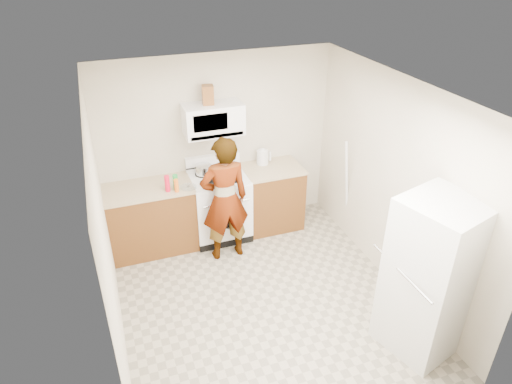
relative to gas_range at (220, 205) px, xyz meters
name	(u,v)px	position (x,y,z in m)	size (l,w,h in m)	color
floor	(263,300)	(0.10, -1.48, -0.49)	(3.60, 3.60, 0.00)	gray
back_wall	(218,145)	(0.10, 0.31, 0.76)	(3.20, 0.02, 2.50)	beige
right_wall	(394,185)	(1.69, -1.48, 0.76)	(0.02, 3.60, 2.50)	beige
cabinet_left	(152,219)	(-0.94, 0.01, -0.04)	(1.12, 0.62, 0.90)	brown
counter_left	(147,189)	(-0.94, 0.01, 0.43)	(1.14, 0.64, 0.04)	tan
cabinet_right	(272,198)	(0.78, 0.01, -0.04)	(0.80, 0.62, 0.90)	brown
counter_right	(272,169)	(0.78, 0.01, 0.43)	(0.82, 0.64, 0.04)	tan
gas_range	(220,205)	(0.00, 0.00, 0.00)	(0.76, 0.65, 1.13)	white
microwave	(213,119)	(0.00, 0.13, 1.21)	(0.76, 0.38, 0.40)	white
person	(225,200)	(-0.05, -0.48, 0.36)	(0.62, 0.41, 1.70)	tan
fridge	(430,277)	(1.41, -2.60, 0.36)	(0.70, 0.70, 1.70)	silver
kettle	(263,157)	(0.70, 0.17, 0.55)	(0.17, 0.17, 0.20)	silver
jug	(208,95)	(-0.05, 0.14, 1.53)	(0.14, 0.14, 0.24)	brown
saucepan	(203,169)	(-0.17, 0.12, 0.53)	(0.21, 0.21, 0.12)	silver
tray	(233,177)	(0.17, -0.11, 0.47)	(0.25, 0.16, 0.05)	white
bottle_spray	(167,184)	(-0.71, -0.17, 0.56)	(0.06, 0.06, 0.22)	red
bottle_hot_sauce	(176,186)	(-0.60, -0.22, 0.54)	(0.06, 0.06, 0.17)	orange
bottle_green_cap	(176,182)	(-0.60, -0.17, 0.55)	(0.06, 0.06, 0.21)	green
pot_lid	(188,187)	(-0.44, -0.17, 0.45)	(0.21, 0.21, 0.01)	white
broom	(347,188)	(1.66, -0.56, 0.25)	(0.03, 0.03, 1.48)	silver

